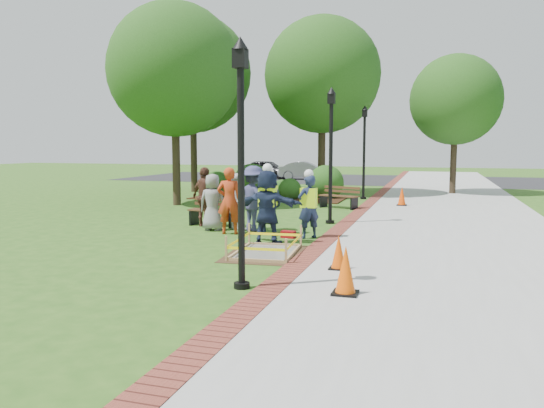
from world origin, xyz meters
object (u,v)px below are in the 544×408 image
(wet_concrete_pad, at_px, (266,244))
(hivis_worker_b, at_px, (309,204))
(lamp_near, at_px, (241,145))
(hivis_worker_a, at_px, (268,204))
(hivis_worker_c, at_px, (269,201))
(cone_front, at_px, (346,271))
(bench_near, at_px, (213,217))

(wet_concrete_pad, height_order, hivis_worker_b, hivis_worker_b)
(lamp_near, bearing_deg, hivis_worker_a, 101.64)
(hivis_worker_a, height_order, hivis_worker_c, hivis_worker_a)
(cone_front, bearing_deg, wet_concrete_pad, 129.23)
(lamp_near, xyz_separation_m, hivis_worker_c, (-1.23, 5.49, -1.56))
(bench_near, bearing_deg, lamp_near, -62.67)
(hivis_worker_b, bearing_deg, lamp_near, -89.59)
(hivis_worker_b, bearing_deg, wet_concrete_pad, -101.15)
(bench_near, distance_m, hivis_worker_b, 3.59)
(hivis_worker_b, bearing_deg, hivis_worker_a, -129.31)
(cone_front, relative_size, hivis_worker_a, 0.41)
(wet_concrete_pad, distance_m, hivis_worker_c, 2.79)
(cone_front, height_order, hivis_worker_a, hivis_worker_a)
(cone_front, distance_m, hivis_worker_a, 4.90)
(bench_near, relative_size, hivis_worker_a, 0.79)
(bench_near, bearing_deg, hivis_worker_b, -21.10)
(wet_concrete_pad, height_order, hivis_worker_c, hivis_worker_c)
(cone_front, xyz_separation_m, hivis_worker_a, (-2.65, 4.08, 0.59))
(wet_concrete_pad, distance_m, hivis_worker_b, 2.43)
(wet_concrete_pad, distance_m, bench_near, 4.56)
(cone_front, relative_size, hivis_worker_c, 0.45)
(bench_near, relative_size, hivis_worker_c, 0.86)
(bench_near, bearing_deg, hivis_worker_c, -24.66)
(wet_concrete_pad, distance_m, hivis_worker_a, 1.54)
(wet_concrete_pad, xyz_separation_m, hivis_worker_c, (-0.74, 2.60, 0.69))
(bench_near, height_order, cone_front, bench_near)
(hivis_worker_c, bearing_deg, wet_concrete_pad, -74.17)
(hivis_worker_c, bearing_deg, lamp_near, -77.41)
(bench_near, xyz_separation_m, hivis_worker_b, (3.30, -1.27, 0.64))
(bench_near, distance_m, hivis_worker_a, 3.44)
(lamp_near, height_order, hivis_worker_a, lamp_near)
(bench_near, height_order, hivis_worker_a, hivis_worker_a)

